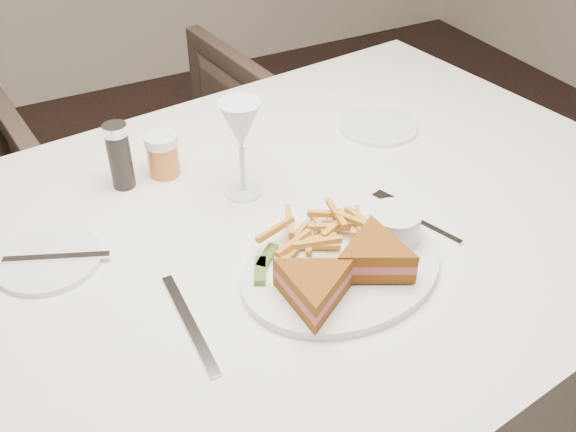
% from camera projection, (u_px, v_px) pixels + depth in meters
% --- Properties ---
extents(table, '(1.53, 1.12, 0.75)m').
position_uv_depth(table, '(276.00, 371.00, 1.29)').
color(table, white).
rests_on(table, ground).
extents(chair_far, '(0.77, 0.73, 0.73)m').
position_uv_depth(chair_far, '(153.00, 175.00, 1.88)').
color(chair_far, '#413228').
rests_on(chair_far, ground).
extents(table_setting, '(0.84, 0.56, 0.18)m').
position_uv_depth(table_setting, '(299.00, 224.00, 1.00)').
color(table_setting, white).
rests_on(table_setting, table).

